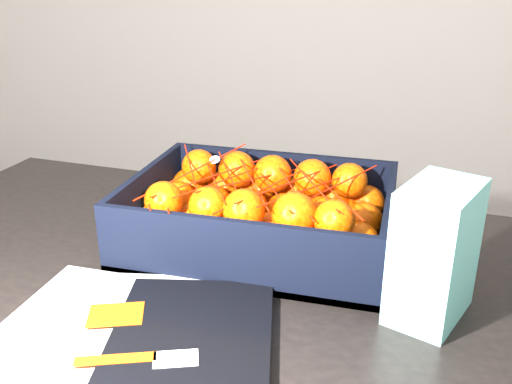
% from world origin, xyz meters
% --- Properties ---
extents(table, '(1.24, 0.86, 0.75)m').
position_xyz_m(table, '(0.32, -0.18, 0.65)').
color(table, black).
rests_on(table, ground).
extents(magazine_stack, '(0.40, 0.32, 0.02)m').
position_xyz_m(magazine_stack, '(0.33, -0.35, 0.76)').
color(magazine_stack, '#B8B9B4').
rests_on(magazine_stack, table).
extents(produce_crate, '(0.45, 0.33, 0.12)m').
position_xyz_m(produce_crate, '(0.43, -0.04, 0.78)').
color(produce_crate, brown).
rests_on(produce_crate, table).
extents(clementine_heap, '(0.43, 0.32, 0.13)m').
position_xyz_m(clementine_heap, '(0.43, -0.04, 0.81)').
color(clementine_heap, '#F45105').
rests_on(clementine_heap, produce_crate).
extents(mesh_net, '(0.37, 0.30, 0.10)m').
position_xyz_m(mesh_net, '(0.43, -0.05, 0.87)').
color(mesh_net, red).
rests_on(mesh_net, clementine_heap).
extents(retail_carton, '(0.13, 0.15, 0.20)m').
position_xyz_m(retail_carton, '(0.72, -0.19, 0.85)').
color(retail_carton, white).
rests_on(retail_carton, table).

